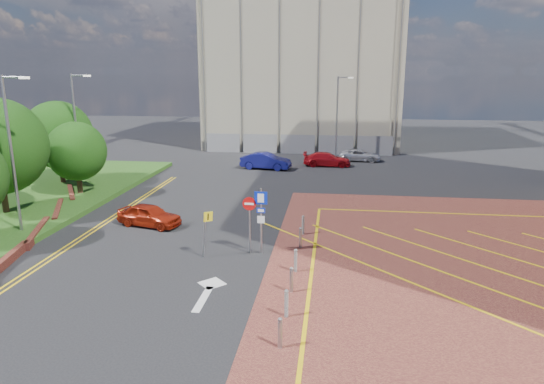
% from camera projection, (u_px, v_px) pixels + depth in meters
% --- Properties ---
extents(ground, '(140.00, 140.00, 0.00)m').
position_uv_depth(ground, '(247.00, 261.00, 22.24)').
color(ground, black).
rests_on(ground, ground).
extents(retaining_wall, '(6.06, 20.33, 0.40)m').
position_uv_depth(retaining_wall, '(34.00, 232.00, 25.58)').
color(retaining_wall, maroon).
rests_on(retaining_wall, ground).
extents(tree_c, '(4.00, 4.00, 4.90)m').
position_uv_depth(tree_c, '(76.00, 151.00, 32.76)').
color(tree_c, '#3D2B1C').
rests_on(tree_c, grass_bed).
extents(tree_d, '(5.00, 5.00, 6.08)m').
position_uv_depth(tree_d, '(58.00, 135.00, 35.86)').
color(tree_d, '#3D2B1C').
rests_on(tree_d, grass_bed).
extents(lamp_left_near, '(1.53, 0.16, 8.00)m').
position_uv_depth(lamp_left_near, '(12.00, 148.00, 24.58)').
color(lamp_left_near, '#9EA0A8').
rests_on(lamp_left_near, grass_bed).
extents(lamp_left_far, '(1.53, 0.16, 8.00)m').
position_uv_depth(lamp_left_far, '(77.00, 126.00, 34.45)').
color(lamp_left_far, '#9EA0A8').
rests_on(lamp_left_far, grass_bed).
extents(lamp_back, '(1.53, 0.16, 8.00)m').
position_uv_depth(lamp_back, '(338.00, 114.00, 47.63)').
color(lamp_back, '#9EA0A8').
rests_on(lamp_back, ground).
extents(sign_cluster, '(1.17, 0.12, 3.20)m').
position_uv_depth(sign_cluster, '(257.00, 214.00, 22.68)').
color(sign_cluster, '#9EA0A8').
rests_on(sign_cluster, ground).
extents(warning_sign, '(0.54, 0.37, 2.24)m').
position_uv_depth(warning_sign, '(206.00, 228.00, 22.31)').
color(warning_sign, '#9EA0A8').
rests_on(warning_sign, ground).
extents(bollard_row, '(0.14, 11.14, 0.90)m').
position_uv_depth(bollard_row, '(294.00, 268.00, 20.24)').
color(bollard_row, '#9EA0A8').
rests_on(bollard_row, forecourt).
extents(construction_building, '(21.20, 19.20, 22.00)m').
position_uv_depth(construction_building, '(305.00, 49.00, 58.07)').
color(construction_building, gray).
rests_on(construction_building, ground).
extents(construction_fence, '(21.60, 0.06, 2.00)m').
position_uv_depth(construction_fence, '(307.00, 144.00, 50.75)').
color(construction_fence, gray).
rests_on(construction_fence, ground).
extents(car_red_left, '(3.92, 2.35, 1.25)m').
position_uv_depth(car_red_left, '(149.00, 215.00, 27.13)').
color(car_red_left, '#9A200D').
rests_on(car_red_left, ground).
extents(car_blue_back, '(4.61, 2.17, 1.46)m').
position_uv_depth(car_blue_back, '(266.00, 161.00, 42.94)').
color(car_blue_back, navy).
rests_on(car_blue_back, ground).
extents(car_red_back, '(4.34, 1.80, 1.25)m').
position_uv_depth(car_red_back, '(327.00, 159.00, 44.31)').
color(car_red_back, '#B10F17').
rests_on(car_red_back, ground).
extents(car_silver_back, '(4.16, 2.22, 1.11)m').
position_uv_depth(car_silver_back, '(360.00, 155.00, 46.85)').
color(car_silver_back, silver).
rests_on(car_silver_back, ground).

